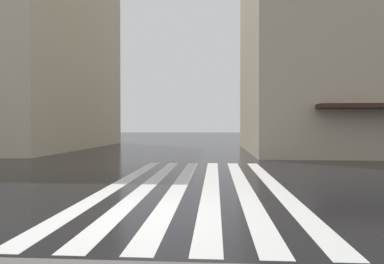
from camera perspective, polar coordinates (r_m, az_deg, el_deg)
ground_plane at (r=7.76m, az=-7.59°, el=-13.11°), size 220.00×220.00×0.00m
zebra_crossing at (r=11.55m, az=0.67°, el=-8.46°), size 13.00×5.50×0.01m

